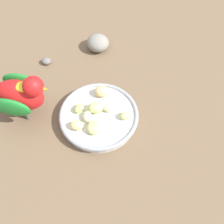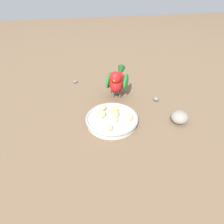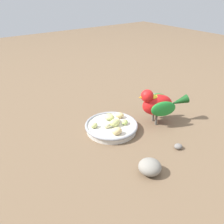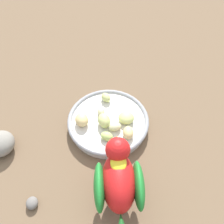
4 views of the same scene
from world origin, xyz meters
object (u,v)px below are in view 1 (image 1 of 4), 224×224
at_px(apple_piece_2, 79,108).
at_px(apple_piece_3, 102,91).
at_px(apple_piece_1, 96,108).
at_px(apple_piece_4, 125,115).
at_px(apple_piece_5, 94,128).
at_px(apple_piece_6, 87,116).
at_px(apple_piece_0, 108,110).
at_px(pebble_0, 46,61).
at_px(apple_piece_7, 76,125).
at_px(rock_large, 98,43).
at_px(feeding_bowl, 99,116).
at_px(parrot, 17,94).

relative_size(apple_piece_2, apple_piece_3, 0.77).
bearing_deg(apple_piece_1, apple_piece_4, -27.59).
bearing_deg(apple_piece_5, apple_piece_6, 107.65).
distance_m(apple_piece_0, apple_piece_6, 0.05).
relative_size(apple_piece_2, pebble_0, 1.06).
distance_m(apple_piece_3, apple_piece_7, 0.11).
xyz_separation_m(apple_piece_0, rock_large, (0.02, 0.24, -0.01)).
relative_size(feeding_bowl, apple_piece_4, 7.09).
distance_m(apple_piece_0, apple_piece_4, 0.04).
xyz_separation_m(apple_piece_1, apple_piece_4, (0.07, -0.03, -0.00)).
bearing_deg(apple_piece_1, apple_piece_7, -144.99).
bearing_deg(apple_piece_1, apple_piece_6, -144.53).
bearing_deg(apple_piece_2, pebble_0, 109.11).
xyz_separation_m(apple_piece_3, rock_large, (0.02, 0.19, -0.01)).
bearing_deg(apple_piece_4, apple_piece_2, 156.71).
bearing_deg(apple_piece_3, apple_piece_5, -110.92).
height_order(apple_piece_7, rock_large, rock_large).
bearing_deg(apple_piece_3, rock_large, 82.54).
distance_m(apple_piece_4, apple_piece_7, 0.12).
xyz_separation_m(apple_piece_2, pebble_0, (-0.07, 0.20, -0.02)).
bearing_deg(rock_large, pebble_0, -170.32).
bearing_deg(feeding_bowl, rock_large, 79.81).
relative_size(apple_piece_2, apple_piece_7, 0.87).
bearing_deg(pebble_0, parrot, -111.55).
relative_size(apple_piece_5, apple_piece_6, 1.28).
height_order(apple_piece_6, parrot, parrot).
distance_m(apple_piece_7, rock_large, 0.29).
height_order(apple_piece_0, apple_piece_3, apple_piece_3).
distance_m(feeding_bowl, apple_piece_1, 0.03).
xyz_separation_m(apple_piece_4, apple_piece_5, (-0.08, -0.02, 0.00)).
relative_size(apple_piece_2, apple_piece_6, 0.99).
relative_size(parrot, rock_large, 2.98).
relative_size(apple_piece_2, parrot, 0.15).
bearing_deg(apple_piece_6, apple_piece_4, -11.14).
bearing_deg(apple_piece_0, pebble_0, 122.41).
bearing_deg(parrot, feeding_bowl, 4.20).
bearing_deg(apple_piece_7, apple_piece_2, 74.70).
height_order(parrot, rock_large, parrot).
relative_size(apple_piece_5, apple_piece_7, 1.12).
bearing_deg(apple_piece_3, apple_piece_0, -84.58).
distance_m(apple_piece_0, apple_piece_1, 0.03).
bearing_deg(parrot, apple_piece_2, 7.69).
xyz_separation_m(apple_piece_4, rock_large, (-0.02, 0.27, -0.01)).
relative_size(apple_piece_5, rock_large, 0.56).
bearing_deg(rock_large, parrot, -139.52).
bearing_deg(apple_piece_0, rock_large, 85.44).
height_order(apple_piece_1, rock_large, apple_piece_1).
bearing_deg(apple_piece_7, pebble_0, 102.73).
xyz_separation_m(feeding_bowl, apple_piece_4, (0.06, -0.02, 0.02)).
bearing_deg(apple_piece_5, rock_large, 77.77).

